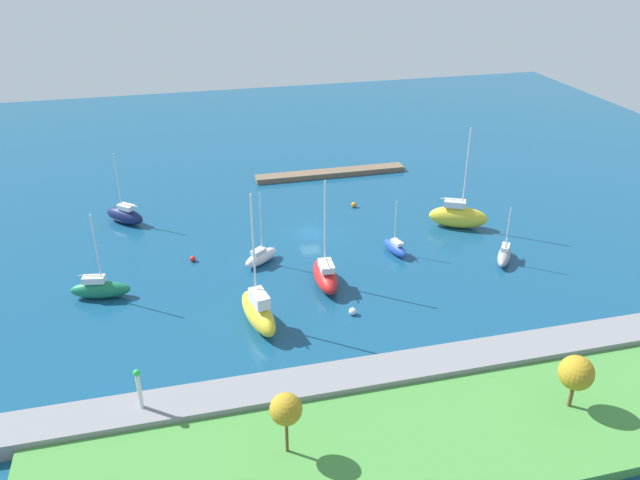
{
  "coord_description": "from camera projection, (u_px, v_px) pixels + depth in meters",
  "views": [
    {
      "loc": [
        16.76,
        72.19,
        36.79
      ],
      "look_at": [
        0.0,
        5.05,
        1.5
      ],
      "focal_mm": 35.63,
      "sensor_mm": 36.0,
      "label": 1
    }
  ],
  "objects": [
    {
      "name": "sailboat_white_west_end",
      "position": [
        261.0,
        257.0,
        75.16
      ],
      "size": [
        4.92,
        4.31,
        9.06
      ],
      "rotation": [
        0.0,
        0.0,
        3.8
      ],
      "color": "white",
      "rests_on": "water"
    },
    {
      "name": "mooring_buoy_red",
      "position": [
        193.0,
        259.0,
        75.83
      ],
      "size": [
        0.69,
        0.69,
        0.69
      ],
      "primitive_type": "sphere",
      "color": "red",
      "rests_on": "water"
    },
    {
      "name": "mooring_buoy_orange",
      "position": [
        354.0,
        205.0,
        89.99
      ],
      "size": [
        0.75,
        0.75,
        0.75
      ],
      "primitive_type": "sphere",
      "color": "orange",
      "rests_on": "water"
    },
    {
      "name": "park_tree_west",
      "position": [
        286.0,
        410.0,
        45.96
      ],
      "size": [
        2.41,
        2.41,
        5.28
      ],
      "color": "brown",
      "rests_on": "shoreline_park"
    },
    {
      "name": "sailboat_green_far_south",
      "position": [
        100.0,
        289.0,
        68.28
      ],
      "size": [
        6.59,
        2.9,
        9.86
      ],
      "rotation": [
        0.0,
        0.0,
        2.96
      ],
      "color": "#19724C",
      "rests_on": "water"
    },
    {
      "name": "sailboat_red_far_north",
      "position": [
        325.0,
        275.0,
        70.37
      ],
      "size": [
        2.83,
        7.16,
        12.47
      ],
      "rotation": [
        0.0,
        0.0,
        4.66
      ],
      "color": "red",
      "rests_on": "water"
    },
    {
      "name": "mooring_buoy_white",
      "position": [
        353.0,
        311.0,
        65.61
      ],
      "size": [
        0.8,
        0.8,
        0.8
      ],
      "primitive_type": "sphere",
      "color": "white",
      "rests_on": "water"
    },
    {
      "name": "pier_dock",
      "position": [
        331.0,
        173.0,
        101.01
      ],
      "size": [
        24.03,
        2.43,
        0.8
      ],
      "primitive_type": "cube",
      "color": "brown",
      "rests_on": "ground"
    },
    {
      "name": "sailboat_yellow_near_pier",
      "position": [
        458.0,
        216.0,
        83.64
      ],
      "size": [
        7.92,
        5.54,
        13.62
      ],
      "rotation": [
        0.0,
        0.0,
        2.69
      ],
      "color": "yellow",
      "rests_on": "water"
    },
    {
      "name": "park_tree_mideast",
      "position": [
        576.0,
        373.0,
        50.69
      ],
      "size": [
        2.84,
        2.84,
        4.8
      ],
      "color": "brown",
      "rests_on": "shoreline_park"
    },
    {
      "name": "shoreline_park",
      "position": [
        423.0,
        439.0,
        49.44
      ],
      "size": [
        61.12,
        13.65,
        0.91
      ],
      "primitive_type": "cube",
      "color": "#478C3D",
      "rests_on": "ground"
    },
    {
      "name": "harbor_beacon",
      "position": [
        139.0,
        386.0,
        50.35
      ],
      "size": [
        0.56,
        0.56,
        3.73
      ],
      "color": "silver",
      "rests_on": "breakwater"
    },
    {
      "name": "sailboat_navy_east_end",
      "position": [
        125.0,
        215.0,
        85.03
      ],
      "size": [
        5.9,
        5.67,
        9.74
      ],
      "rotation": [
        0.0,
        0.0,
        5.54
      ],
      "color": "#141E4C",
      "rests_on": "water"
    },
    {
      "name": "breakwater",
      "position": [
        389.0,
        373.0,
        56.22
      ],
      "size": [
        74.74,
        3.98,
        1.44
      ],
      "primitive_type": "cube",
      "color": "gray",
      "rests_on": "ground"
    },
    {
      "name": "sailboat_blue_inner_mooring",
      "position": [
        395.0,
        248.0,
        77.37
      ],
      "size": [
        2.35,
        4.72,
        6.86
      ],
      "rotation": [
        0.0,
        0.0,
        4.94
      ],
      "color": "#2347B2",
      "rests_on": "water"
    },
    {
      "name": "water",
      "position": [
        311.0,
        233.0,
        82.73
      ],
      "size": [
        160.0,
        160.0,
        0.0
      ],
      "primitive_type": "plane",
      "color": "navy",
      "rests_on": "ground"
    },
    {
      "name": "sailboat_yellow_mid_basin",
      "position": [
        258.0,
        312.0,
        63.24
      ],
      "size": [
        3.67,
        8.0,
        14.23
      ],
      "rotation": [
        0.0,
        0.0,
        4.9
      ],
      "color": "yellow",
      "rests_on": "water"
    },
    {
      "name": "sailboat_gray_by_breakwater",
      "position": [
        504.0,
        255.0,
        75.53
      ],
      "size": [
        4.09,
        5.02,
        7.16
      ],
      "rotation": [
        0.0,
        0.0,
        0.97
      ],
      "color": "gray",
      "rests_on": "water"
    }
  ]
}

